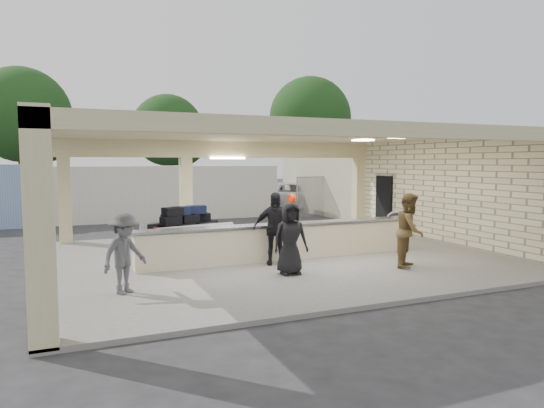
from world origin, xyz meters
name	(u,v)px	position (x,y,z in m)	size (l,w,h in m)	color
ground	(277,259)	(0.00, 0.00, 0.00)	(120.00, 120.00, 0.00)	#252528
pavilion	(275,209)	(0.21, 0.66, 1.35)	(12.01, 10.00, 3.55)	slate
baggage_counter	(285,241)	(0.00, -0.50, 0.59)	(8.20, 0.58, 0.98)	beige
luggage_cart	(185,227)	(-2.29, 1.53, 0.86)	(2.56, 1.88, 1.35)	silver
drum_fan	(396,222)	(5.47, 1.79, 0.57)	(0.78, 0.70, 0.88)	silver
baggage_handler	(291,220)	(1.08, 1.40, 0.92)	(0.60, 0.33, 1.64)	red
passenger_a	(410,230)	(2.49, -2.64, 1.03)	(0.91, 0.40, 1.86)	brown
passenger_b	(275,228)	(-0.52, -1.03, 1.04)	(1.10, 0.40, 1.87)	black
passenger_c	(125,254)	(-4.41, -2.42, 0.91)	(1.05, 0.37, 1.63)	#4D4D52
passenger_d	(290,238)	(-0.62, -2.19, 0.95)	(0.83, 0.34, 1.71)	black
car_white_a	(293,196)	(6.43, 12.48, 0.79)	(2.63, 5.55, 1.59)	white
car_white_b	(354,193)	(11.03, 13.24, 0.78)	(1.85, 4.95, 1.56)	white
car_dark	(289,195)	(7.44, 15.17, 0.63)	(1.34, 3.81, 1.27)	black
container_white	(155,192)	(-1.51, 11.20, 1.27)	(11.76, 2.35, 2.55)	silver
fence	(397,193)	(11.00, 9.00, 1.05)	(12.06, 0.06, 2.03)	gray
tree_left	(28,119)	(-7.68, 24.16, 5.59)	(6.60, 6.30, 9.00)	#382619
tree_mid	(171,134)	(2.32, 26.16, 4.96)	(6.00, 5.60, 8.00)	#382619
tree_right	(312,122)	(14.32, 25.16, 6.21)	(7.20, 7.00, 10.00)	#382619
adjacent_building	(363,183)	(9.50, 10.00, 1.60)	(6.00, 8.00, 3.20)	#B3B08E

